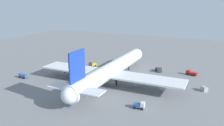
# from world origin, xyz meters

# --- Properties ---
(ground_plane) EXTENTS (289.29, 289.29, 0.00)m
(ground_plane) POSITION_xyz_m (0.00, 0.00, 0.00)
(ground_plane) COLOR slate
(cargo_airplane) EXTENTS (72.32, 66.84, 20.32)m
(cargo_airplane) POSITION_xyz_m (-0.32, 0.00, 6.04)
(cargo_airplane) COLOR silver
(cargo_airplane) RESTS_ON ground_plane
(cargo_loader) EXTENTS (2.65, 4.20, 2.53)m
(cargo_loader) POSITION_xyz_m (-20.32, -20.35, 1.23)
(cargo_loader) COLOR silver
(cargo_loader) RESTS_ON ground_plane
(baggage_tug) EXTENTS (4.34, 4.41, 2.24)m
(baggage_tug) POSITION_xyz_m (18.85, 21.36, 1.14)
(baggage_tug) COLOR #333338
(baggage_tug) RESTS_ON ground_plane
(pushback_tractor) EXTENTS (3.42, 5.68, 2.29)m
(pushback_tractor) POSITION_xyz_m (26.38, -31.71, 1.17)
(pushback_tractor) COLOR #B21E19
(pushback_tractor) RESTS_ON ground_plane
(maintenance_van) EXTENTS (5.39, 4.40, 2.42)m
(maintenance_van) POSITION_xyz_m (25.22, -15.41, 1.13)
(maintenance_van) COLOR #333338
(maintenance_van) RESTS_ON ground_plane
(fuel_truck) EXTENTS (2.31, 4.10, 2.22)m
(fuel_truck) POSITION_xyz_m (-13.50, 41.59, 1.16)
(fuel_truck) COLOR #2D5193
(fuel_truck) RESTS_ON ground_plane
(cargo_container_fore) EXTENTS (3.18, 3.07, 1.93)m
(cargo_container_fore) POSITION_xyz_m (6.52, -39.53, 0.96)
(cargo_container_fore) COLOR #999EA8
(cargo_container_fore) RESTS_ON ground_plane
(safety_cone_nose) EXTENTS (0.41, 0.41, 0.59)m
(safety_cone_nose) POSITION_xyz_m (32.54, -0.44, 0.29)
(safety_cone_nose) COLOR orange
(safety_cone_nose) RESTS_ON ground_plane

